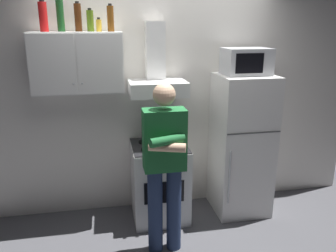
% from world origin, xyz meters
% --- Properties ---
extents(ground_plane, '(7.00, 7.00, 0.00)m').
position_xyz_m(ground_plane, '(0.00, 0.00, 0.00)').
color(ground_plane, '#4C4C51').
extents(back_wall_tiled, '(4.80, 0.10, 2.70)m').
position_xyz_m(back_wall_tiled, '(0.00, 0.60, 1.35)').
color(back_wall_tiled, silver).
rests_on(back_wall_tiled, ground_plane).
extents(upper_cabinet, '(0.90, 0.37, 0.60)m').
position_xyz_m(upper_cabinet, '(-0.85, 0.37, 1.75)').
color(upper_cabinet, white).
extents(stove_oven, '(0.60, 0.62, 0.87)m').
position_xyz_m(stove_oven, '(-0.05, 0.25, 0.43)').
color(stove_oven, white).
rests_on(stove_oven, ground_plane).
extents(range_hood, '(0.60, 0.44, 0.75)m').
position_xyz_m(range_hood, '(-0.05, 0.38, 1.60)').
color(range_hood, white).
extents(refrigerator, '(0.60, 0.62, 1.60)m').
position_xyz_m(refrigerator, '(0.90, 0.25, 0.80)').
color(refrigerator, white).
rests_on(refrigerator, ground_plane).
extents(microwave, '(0.48, 0.37, 0.28)m').
position_xyz_m(microwave, '(0.90, 0.27, 1.74)').
color(microwave, '#B7BABF').
rests_on(microwave, refrigerator).
extents(person_standing, '(0.38, 0.33, 1.64)m').
position_xyz_m(person_standing, '(-0.10, -0.36, 0.90)').
color(person_standing, navy).
rests_on(person_standing, ground_plane).
extents(cooking_pot, '(0.31, 0.21, 0.11)m').
position_xyz_m(cooking_pot, '(0.08, 0.13, 0.93)').
color(cooking_pot, '#B7BABF').
rests_on(cooking_pot, stove_oven).
extents(bottle_wine_green, '(0.07, 0.07, 0.31)m').
position_xyz_m(bottle_wine_green, '(-0.98, 0.40, 2.20)').
color(bottle_wine_green, '#19471E').
rests_on(bottle_wine_green, upper_cabinet).
extents(bottle_rum_dark, '(0.07, 0.07, 0.28)m').
position_xyz_m(bottle_rum_dark, '(-0.82, 0.42, 2.18)').
color(bottle_rum_dark, '#47230F').
rests_on(bottle_rum_dark, upper_cabinet).
extents(bottle_soda_red, '(0.08, 0.08, 0.29)m').
position_xyz_m(bottle_soda_red, '(-1.13, 0.36, 2.19)').
color(bottle_soda_red, red).
rests_on(bottle_soda_red, upper_cabinet).
extents(bottle_beer_brown, '(0.07, 0.07, 0.26)m').
position_xyz_m(bottle_beer_brown, '(-0.51, 0.35, 2.17)').
color(bottle_beer_brown, brown).
rests_on(bottle_beer_brown, upper_cabinet).
extents(bottle_olive_oil, '(0.07, 0.07, 0.22)m').
position_xyz_m(bottle_olive_oil, '(-0.70, 0.38, 2.15)').
color(bottle_olive_oil, '#4C6B19').
rests_on(bottle_olive_oil, upper_cabinet).
extents(bottle_spice_jar, '(0.05, 0.05, 0.13)m').
position_xyz_m(bottle_spice_jar, '(-0.62, 0.35, 2.11)').
color(bottle_spice_jar, gold).
rests_on(bottle_spice_jar, upper_cabinet).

